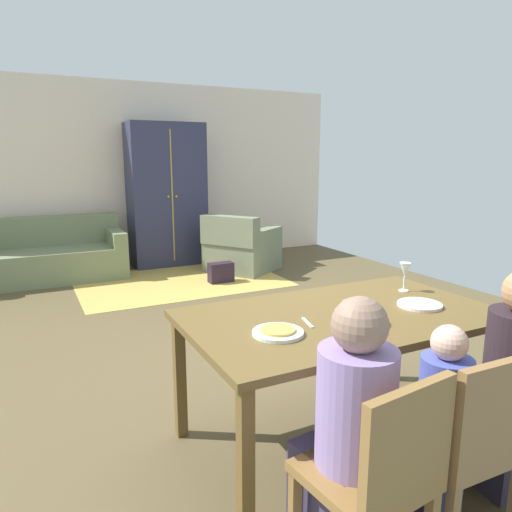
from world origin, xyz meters
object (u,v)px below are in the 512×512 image
person_woman (508,389)px  armchair (241,249)px  handbag (221,273)px  plate_near_woman (420,305)px  couch (48,257)px  armoire (167,195)px  dining_chair_child (470,439)px  person_child (436,430)px  wine_glass (405,271)px  person_man (347,442)px  plate_near_child (364,322)px  plate_near_man (278,333)px  dining_chair_man (380,473)px  dining_table (342,325)px

person_woman → armchair: size_ratio=0.94×
handbag → plate_near_woman: bearing=-94.2°
couch → armoire: size_ratio=0.92×
armoire → person_woman: bearing=-89.8°
dining_chair_child → person_child: size_ratio=0.94×
wine_glass → person_man: person_man is taller
person_child → couch: (-1.26, 5.39, -0.13)m
person_woman → handbag: (0.26, 4.23, -0.38)m
dining_chair_child → handbag: dining_chair_child is taller
plate_near_woman → armoire: (-0.02, 5.03, 0.28)m
armchair → armoire: bearing=130.7°
plate_near_child → person_woman: person_woman is taller
plate_near_child → dining_chair_child: dining_chair_child is taller
plate_near_man → person_child: person_child is taller
dining_chair_man → handbag: bearing=74.7°
plate_near_man → dining_chair_man: (0.01, -0.74, -0.28)m
plate_near_woman → dining_chair_man: dining_chair_man is taller
couch → handbag: size_ratio=6.03×
plate_near_man → dining_chair_child: size_ratio=0.29×
person_woman → couch: (-1.73, 5.39, -0.21)m
wine_glass → plate_near_child: bearing=-149.8°
armoire → person_man: bearing=-99.4°
dining_table → dining_chair_child: size_ratio=1.97×
dining_chair_man → armoire: size_ratio=0.41×
person_man → dining_chair_child: size_ratio=1.28×
dining_table → plate_near_woman: 0.49m
couch → plate_near_woman: bearing=-70.2°
plate_near_woman → handbag: (0.27, 3.65, -0.64)m
plate_near_child → armoire: bearing=84.9°
wine_glass → person_woman: 0.95m
dining_table → armoire: 4.97m
couch → armoire: armoire is taller
wine_glass → dining_chair_child: bearing=-120.8°
plate_near_woman → armchair: 4.21m
dining_chair_child → armoire: (0.46, 5.79, 0.56)m
plate_near_man → plate_near_woman: (0.94, 0.02, 0.00)m
plate_near_woman → armchair: bearing=79.4°
dining_table → plate_near_man: size_ratio=6.87×
plate_near_man → dining_chair_man: size_ratio=0.29×
wine_glass → person_child: bearing=-125.4°
plate_near_child → dining_chair_child: bearing=-90.2°
plate_near_woman → person_man: person_man is taller
plate_near_man → handbag: bearing=71.7°
dining_table → person_woman: person_woman is taller
plate_near_child → person_man: person_man is taller
dining_chair_child → armchair: 5.03m
dining_table → couch: bearing=105.0°
wine_glass → dining_chair_man: bearing=-136.2°
armchair → plate_near_woman: bearing=-100.6°
person_man → couch: size_ratio=0.57×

